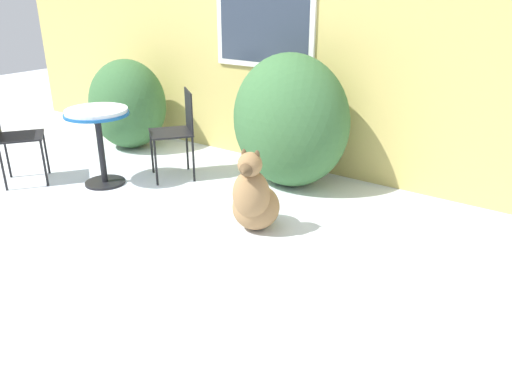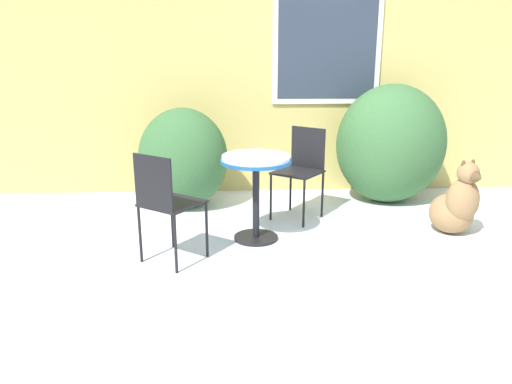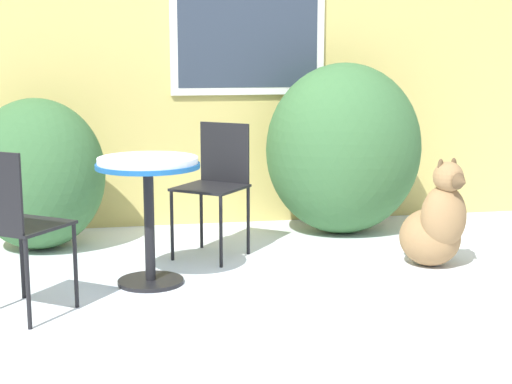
{
  "view_description": "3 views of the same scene",
  "coord_description": "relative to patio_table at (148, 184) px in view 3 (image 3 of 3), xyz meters",
  "views": [
    {
      "loc": [
        3.44,
        -2.56,
        1.97
      ],
      "look_at": [
        1.21,
        0.61,
        0.33
      ],
      "focal_mm": 35.0,
      "sensor_mm": 36.0,
      "label": 1
    },
    {
      "loc": [
        -0.91,
        -3.85,
        1.74
      ],
      "look_at": [
        -0.69,
        0.53,
        0.46
      ],
      "focal_mm": 35.0,
      "sensor_mm": 36.0,
      "label": 2
    },
    {
      "loc": [
        -0.91,
        -4.26,
        1.46
      ],
      "look_at": [
        0.0,
        0.6,
        0.55
      ],
      "focal_mm": 55.0,
      "sensor_mm": 36.0,
      "label": 3
    }
  ],
  "objects": [
    {
      "name": "patio_chair_far_side",
      "position": [
        -0.76,
        -0.49,
        -0.1
      ],
      "size": [
        0.6,
        0.6,
        0.94
      ],
      "rotation": [
        0.0,
        0.0,
        2.51
      ],
      "color": "black",
      "rests_on": "ground_plane"
    },
    {
      "name": "shrub_left",
      "position": [
        -0.75,
        1.05,
        -0.08
      ],
      "size": [
        0.98,
        0.92,
        1.11
      ],
      "color": "#386638",
      "rests_on": "ground_plane"
    },
    {
      "name": "dog",
      "position": [
        1.91,
        0.03,
        -0.36
      ],
      "size": [
        0.51,
        0.62,
        0.75
      ],
      "rotation": [
        0.0,
        0.0,
        0.3
      ],
      "color": "#937047",
      "rests_on": "ground_plane"
    },
    {
      "name": "patio_chair_near_table",
      "position": [
        0.5,
        0.62,
        -0.1
      ],
      "size": [
        0.6,
        0.6,
        0.94
      ],
      "rotation": [
        0.0,
        0.0,
        -0.66
      ],
      "color": "black",
      "rests_on": "ground_plane"
    },
    {
      "name": "patio_table",
      "position": [
        0.0,
        0.0,
        0.0
      ],
      "size": [
        0.64,
        0.64,
        0.8
      ],
      "color": "black",
      "rests_on": "ground_plane"
    },
    {
      "name": "shrub_middle",
      "position": [
        1.59,
        1.12,
        0.04
      ],
      "size": [
        1.24,
        0.96,
        1.35
      ],
      "color": "#386638",
      "rests_on": "ground_plane"
    },
    {
      "name": "ground_plane",
      "position": [
        0.69,
        -0.53,
        -0.64
      ],
      "size": [
        16.0,
        16.0,
        0.0
      ],
      "primitive_type": "plane",
      "color": "silver"
    },
    {
      "name": "house_wall",
      "position": [
        0.7,
        1.67,
        0.83
      ],
      "size": [
        8.0,
        0.1,
        2.89
      ],
      "color": "tan",
      "rests_on": "ground_plane"
    }
  ]
}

